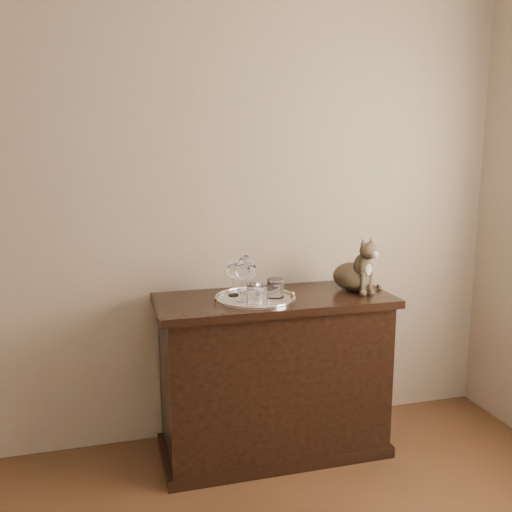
{
  "coord_description": "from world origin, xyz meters",
  "views": [
    {
      "loc": [
        -0.24,
        -0.72,
        1.6
      ],
      "look_at": [
        0.51,
        1.95,
        1.06
      ],
      "focal_mm": 40.0,
      "sensor_mm": 36.0,
      "label": 1
    }
  ],
  "objects_px": {
    "wine_glass_a": "(233,279)",
    "wine_glass_c": "(242,280)",
    "tray": "(255,299)",
    "wine_glass_b": "(246,274)",
    "tumbler_a": "(274,291)",
    "wine_glass_d": "(250,280)",
    "tumbler_b": "(255,293)",
    "sideboard": "(274,376)",
    "tumbler_c": "(275,288)",
    "cat": "(353,263)"
  },
  "relations": [
    {
      "from": "wine_glass_a",
      "to": "tumbler_c",
      "type": "distance_m",
      "value": 0.22
    },
    {
      "from": "tumbler_c",
      "to": "cat",
      "type": "xyz_separation_m",
      "value": [
        0.45,
        0.07,
        0.09
      ]
    },
    {
      "from": "tumbler_a",
      "to": "wine_glass_d",
      "type": "bearing_deg",
      "value": 147.95
    },
    {
      "from": "sideboard",
      "to": "tumbler_c",
      "type": "distance_m",
      "value": 0.48
    },
    {
      "from": "sideboard",
      "to": "tumbler_b",
      "type": "relative_size",
      "value": 13.25
    },
    {
      "from": "tray",
      "to": "wine_glass_b",
      "type": "bearing_deg",
      "value": 98.35
    },
    {
      "from": "wine_glass_a",
      "to": "cat",
      "type": "relative_size",
      "value": 0.59
    },
    {
      "from": "wine_glass_a",
      "to": "tumbler_a",
      "type": "relative_size",
      "value": 2.05
    },
    {
      "from": "sideboard",
      "to": "tumbler_c",
      "type": "xyz_separation_m",
      "value": [
        -0.01,
        -0.05,
        0.48
      ]
    },
    {
      "from": "wine_glass_d",
      "to": "tumbler_b",
      "type": "relative_size",
      "value": 2.0
    },
    {
      "from": "wine_glass_a",
      "to": "tumbler_b",
      "type": "distance_m",
      "value": 0.18
    },
    {
      "from": "tray",
      "to": "tumbler_b",
      "type": "height_order",
      "value": "tumbler_b"
    },
    {
      "from": "wine_glass_a",
      "to": "wine_glass_b",
      "type": "distance_m",
      "value": 0.08
    },
    {
      "from": "wine_glass_a",
      "to": "wine_glass_c",
      "type": "xyz_separation_m",
      "value": [
        0.02,
        -0.11,
        0.01
      ]
    },
    {
      "from": "wine_glass_b",
      "to": "cat",
      "type": "height_order",
      "value": "cat"
    },
    {
      "from": "tumbler_c",
      "to": "tumbler_b",
      "type": "bearing_deg",
      "value": -154.34
    },
    {
      "from": "wine_glass_d",
      "to": "cat",
      "type": "bearing_deg",
      "value": 3.55
    },
    {
      "from": "tray",
      "to": "wine_glass_b",
      "type": "height_order",
      "value": "wine_glass_b"
    },
    {
      "from": "wine_glass_b",
      "to": "tumbler_c",
      "type": "distance_m",
      "value": 0.19
    },
    {
      "from": "wine_glass_d",
      "to": "cat",
      "type": "relative_size",
      "value": 0.62
    },
    {
      "from": "wine_glass_c",
      "to": "tumbler_c",
      "type": "relative_size",
      "value": 2.11
    },
    {
      "from": "sideboard",
      "to": "tray",
      "type": "bearing_deg",
      "value": -164.48
    },
    {
      "from": "wine_glass_a",
      "to": "wine_glass_d",
      "type": "bearing_deg",
      "value": -47.19
    },
    {
      "from": "tray",
      "to": "wine_glass_a",
      "type": "height_order",
      "value": "wine_glass_a"
    },
    {
      "from": "wine_glass_c",
      "to": "tumbler_b",
      "type": "relative_size",
      "value": 2.22
    },
    {
      "from": "wine_glass_c",
      "to": "wine_glass_d",
      "type": "height_order",
      "value": "wine_glass_c"
    },
    {
      "from": "wine_glass_a",
      "to": "tumbler_c",
      "type": "relative_size",
      "value": 1.8
    },
    {
      "from": "wine_glass_b",
      "to": "wine_glass_d",
      "type": "distance_m",
      "value": 0.11
    },
    {
      "from": "tumbler_a",
      "to": "cat",
      "type": "height_order",
      "value": "cat"
    },
    {
      "from": "sideboard",
      "to": "wine_glass_a",
      "type": "relative_size",
      "value": 6.99
    },
    {
      "from": "tumbler_a",
      "to": "tumbler_b",
      "type": "height_order",
      "value": "tumbler_b"
    },
    {
      "from": "wine_glass_c",
      "to": "wine_glass_d",
      "type": "relative_size",
      "value": 1.11
    },
    {
      "from": "tray",
      "to": "tumbler_a",
      "type": "xyz_separation_m",
      "value": [
        0.08,
        -0.05,
        0.05
      ]
    },
    {
      "from": "wine_glass_b",
      "to": "cat",
      "type": "relative_size",
      "value": 0.68
    },
    {
      "from": "tray",
      "to": "sideboard",
      "type": "bearing_deg",
      "value": 15.52
    },
    {
      "from": "tray",
      "to": "cat",
      "type": "height_order",
      "value": "cat"
    },
    {
      "from": "wine_glass_c",
      "to": "tumbler_b",
      "type": "height_order",
      "value": "wine_glass_c"
    },
    {
      "from": "sideboard",
      "to": "tumbler_a",
      "type": "xyz_separation_m",
      "value": [
        -0.03,
        -0.08,
        0.47
      ]
    },
    {
      "from": "cat",
      "to": "tumbler_b",
      "type": "bearing_deg",
      "value": 174.45
    },
    {
      "from": "wine_glass_c",
      "to": "cat",
      "type": "xyz_separation_m",
      "value": [
        0.62,
        0.07,
        0.04
      ]
    },
    {
      "from": "tumbler_a",
      "to": "tumbler_c",
      "type": "bearing_deg",
      "value": 64.88
    },
    {
      "from": "sideboard",
      "to": "tumbler_b",
      "type": "bearing_deg",
      "value": -141.38
    },
    {
      "from": "wine_glass_c",
      "to": "tumbler_a",
      "type": "bearing_deg",
      "value": -11.45
    },
    {
      "from": "wine_glass_c",
      "to": "cat",
      "type": "bearing_deg",
      "value": 6.53
    },
    {
      "from": "wine_glass_c",
      "to": "tumbler_a",
      "type": "relative_size",
      "value": 2.4
    },
    {
      "from": "tumbler_b",
      "to": "wine_glass_a",
      "type": "bearing_deg",
      "value": 112.5
    },
    {
      "from": "wine_glass_a",
      "to": "tumbler_b",
      "type": "relative_size",
      "value": 1.89
    },
    {
      "from": "wine_glass_b",
      "to": "wine_glass_d",
      "type": "xyz_separation_m",
      "value": [
        -0.01,
        -0.11,
        -0.01
      ]
    },
    {
      "from": "wine_glass_d",
      "to": "tray",
      "type": "bearing_deg",
      "value": -29.84
    },
    {
      "from": "wine_glass_d",
      "to": "tumbler_c",
      "type": "xyz_separation_m",
      "value": [
        0.12,
        -0.03,
        -0.04
      ]
    }
  ]
}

